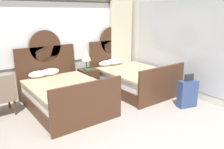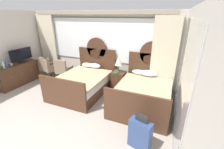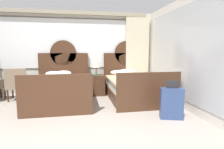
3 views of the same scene
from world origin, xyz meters
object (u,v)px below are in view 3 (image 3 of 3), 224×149
bed_near_window (61,89)px  book_on_nightstand (95,75)px  suitcase_on_floor (172,103)px  armchair_by_window_left (17,83)px  table_lamp_on_nightstand (96,62)px  bed_near_mirror (135,87)px  nightstand_between_beds (97,85)px

bed_near_window → book_on_nightstand: bearing=29.8°
book_on_nightstand → suitcase_on_floor: bearing=-58.3°
armchair_by_window_left → suitcase_on_floor: size_ratio=1.15×
armchair_by_window_left → suitcase_on_floor: 4.20m
armchair_by_window_left → book_on_nightstand: bearing=3.2°
bed_near_window → table_lamp_on_nightstand: 1.43m
bed_near_mirror → table_lamp_on_nightstand: bed_near_mirror is taller
armchair_by_window_left → suitcase_on_floor: (3.63, -2.11, -0.17)m
bed_near_mirror → book_on_nightstand: 1.27m
nightstand_between_beds → book_on_nightstand: 0.36m
table_lamp_on_nightstand → book_on_nightstand: (-0.03, -0.15, -0.39)m
bed_near_window → bed_near_mirror: size_ratio=1.00×
bed_near_window → book_on_nightstand: 1.18m
nightstand_between_beds → suitcase_on_floor: size_ratio=0.80×
bed_near_mirror → suitcase_on_floor: 1.69m
bed_near_window → armchair_by_window_left: (-1.26, 0.44, 0.14)m
armchair_by_window_left → table_lamp_on_nightstand: bearing=6.8°
bed_near_window → bed_near_mirror: (2.10, 0.01, 0.00)m
table_lamp_on_nightstand → armchair_by_window_left: bearing=-173.2°
nightstand_between_beds → suitcase_on_floor: suitcase_on_floor is taller
nightstand_between_beds → bed_near_mirror: bearing=-32.1°
bed_near_window → table_lamp_on_nightstand: (1.03, 0.71, 0.69)m
book_on_nightstand → suitcase_on_floor: suitcase_on_floor is taller
bed_near_mirror → book_on_nightstand: (-1.10, 0.56, 0.30)m
nightstand_between_beds → suitcase_on_floor: 2.67m
table_lamp_on_nightstand → armchair_by_window_left: 2.37m
bed_near_mirror → nightstand_between_beds: bed_near_mirror is taller
armchair_by_window_left → suitcase_on_floor: bearing=-30.1°
nightstand_between_beds → suitcase_on_floor: (1.32, -2.32, 0.01)m
book_on_nightstand → nightstand_between_beds: bearing=57.6°
armchair_by_window_left → nightstand_between_beds: bearing=5.4°
book_on_nightstand → armchair_by_window_left: size_ratio=0.28×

